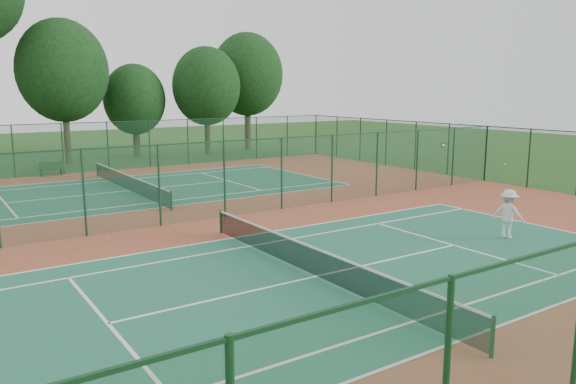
% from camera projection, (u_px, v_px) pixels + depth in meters
% --- Properties ---
extents(ground, '(120.00, 120.00, 0.00)m').
position_uv_depth(ground, '(194.00, 221.00, 24.75)').
color(ground, '#265019').
rests_on(ground, ground).
extents(red_pad, '(40.00, 36.00, 0.01)m').
position_uv_depth(red_pad, '(194.00, 221.00, 24.75)').
color(red_pad, brown).
rests_on(red_pad, ground).
extents(court_near, '(23.77, 10.97, 0.01)m').
position_uv_depth(court_near, '(315.00, 277.00, 17.39)').
color(court_near, '#206548').
rests_on(court_near, red_pad).
extents(court_far, '(23.77, 10.97, 0.01)m').
position_uv_depth(court_far, '(129.00, 191.00, 32.11)').
color(court_far, '#1D5E3F').
rests_on(court_far, red_pad).
extents(fence_north, '(40.00, 0.09, 3.50)m').
position_uv_depth(fence_north, '(86.00, 147.00, 39.16)').
color(fence_north, '#18482A').
rests_on(fence_north, ground).
extents(fence_east, '(0.09, 36.00, 3.50)m').
position_uv_depth(fence_east, '(486.00, 153.00, 35.36)').
color(fence_east, '#18492F').
rests_on(fence_east, ground).
extents(fence_divider, '(40.00, 0.09, 3.50)m').
position_uv_depth(fence_divider, '(193.00, 182.00, 24.44)').
color(fence_divider, '#17462E').
rests_on(fence_divider, ground).
extents(tennis_net_near, '(0.10, 12.90, 0.97)m').
position_uv_depth(tennis_net_near, '(316.00, 260.00, 17.29)').
color(tennis_net_near, '#163C21').
rests_on(tennis_net_near, ground).
extents(tennis_net_far, '(0.10, 12.90, 0.97)m').
position_uv_depth(tennis_net_far, '(128.00, 182.00, 32.02)').
color(tennis_net_far, '#153B24').
rests_on(tennis_net_far, ground).
extents(player_near, '(1.11, 1.41, 1.92)m').
position_uv_depth(player_near, '(508.00, 214.00, 21.78)').
color(player_near, silver).
rests_on(player_near, court_near).
extents(bench, '(1.61, 0.55, 0.98)m').
position_uv_depth(bench, '(52.00, 168.00, 37.61)').
color(bench, '#123418').
rests_on(bench, red_pad).
extents(stray_ball_a, '(0.06, 0.06, 0.06)m').
position_uv_depth(stray_ball_a, '(310.00, 207.00, 27.63)').
color(stray_ball_a, yellow).
rests_on(stray_ball_a, red_pad).
extents(stray_ball_b, '(0.07, 0.07, 0.07)m').
position_uv_depth(stray_ball_b, '(258.00, 213.00, 26.24)').
color(stray_ball_b, '#CBDC33').
rests_on(stray_ball_b, red_pad).
extents(stray_ball_c, '(0.07, 0.07, 0.07)m').
position_uv_depth(stray_ball_c, '(107.00, 237.00, 21.94)').
color(stray_ball_c, yellow).
rests_on(stray_ball_c, red_pad).
extents(evergreen_row, '(39.00, 5.00, 12.00)m').
position_uv_depth(evergreen_row, '(73.00, 162.00, 44.87)').
color(evergreen_row, black).
rests_on(evergreen_row, ground).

